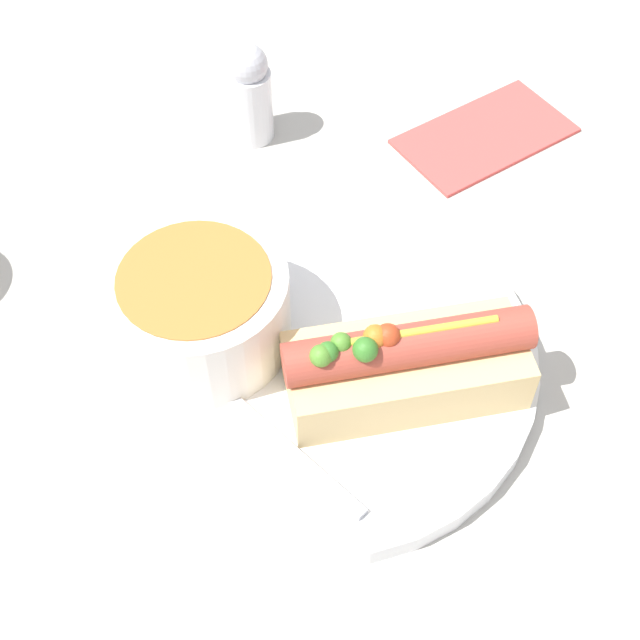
{
  "coord_description": "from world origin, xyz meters",
  "views": [
    {
      "loc": [
        -0.23,
        -0.23,
        0.47
      ],
      "look_at": [
        0.0,
        0.0,
        0.05
      ],
      "focal_mm": 50.0,
      "sensor_mm": 36.0,
      "label": 1
    }
  ],
  "objects_px": {
    "hot_dog": "(405,364)",
    "soup_bowl": "(198,305)",
    "spoon": "(228,394)",
    "salt_shaker": "(249,93)"
  },
  "relations": [
    {
      "from": "salt_shaker",
      "to": "soup_bowl",
      "type": "bearing_deg",
      "value": -140.86
    },
    {
      "from": "salt_shaker",
      "to": "spoon",
      "type": "bearing_deg",
      "value": -135.69
    },
    {
      "from": "salt_shaker",
      "to": "hot_dog",
      "type": "bearing_deg",
      "value": -112.72
    },
    {
      "from": "hot_dog",
      "to": "soup_bowl",
      "type": "xyz_separation_m",
      "value": [
        -0.06,
        0.12,
        0.01
      ]
    },
    {
      "from": "soup_bowl",
      "to": "salt_shaker",
      "type": "height_order",
      "value": "salt_shaker"
    },
    {
      "from": "hot_dog",
      "to": "spoon",
      "type": "bearing_deg",
      "value": 172.72
    },
    {
      "from": "spoon",
      "to": "salt_shaker",
      "type": "bearing_deg",
      "value": -46.01
    },
    {
      "from": "hot_dog",
      "to": "soup_bowl",
      "type": "height_order",
      "value": "hot_dog"
    },
    {
      "from": "hot_dog",
      "to": "spoon",
      "type": "xyz_separation_m",
      "value": [
        -0.08,
        0.07,
        -0.02
      ]
    },
    {
      "from": "soup_bowl",
      "to": "hot_dog",
      "type": "bearing_deg",
      "value": -62.81
    }
  ]
}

